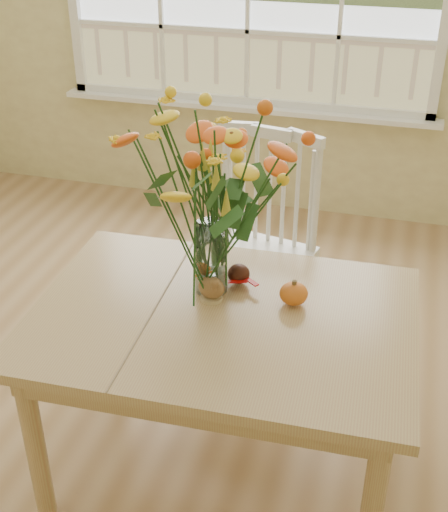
# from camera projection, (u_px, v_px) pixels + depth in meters

# --- Properties ---
(floor) EXTENTS (4.00, 4.50, 0.01)m
(floor) POSITION_uv_depth(u_px,v_px,m) (115.00, 428.00, 2.85)
(floor) COLOR #9E774C
(floor) RESTS_ON ground
(dining_table) EXTENTS (1.34, 0.98, 0.70)m
(dining_table) POSITION_uv_depth(u_px,v_px,m) (222.00, 336.00, 2.38)
(dining_table) COLOR tan
(dining_table) RESTS_ON floor
(windsor_chair) EXTENTS (0.56, 0.54, 1.04)m
(windsor_chair) POSITION_uv_depth(u_px,v_px,m) (259.00, 238.00, 3.06)
(windsor_chair) COLOR white
(windsor_chair) RESTS_ON floor
(flower_vase) EXTENTS (0.55, 0.55, 0.65)m
(flower_vase) POSITION_uv_depth(u_px,v_px,m) (210.00, 190.00, 2.27)
(flower_vase) COLOR white
(flower_vase) RESTS_ON dining_table
(pumpkin) EXTENTS (0.10, 0.10, 0.08)m
(pumpkin) POSITION_uv_depth(u_px,v_px,m) (294.00, 295.00, 2.37)
(pumpkin) COLOR orange
(pumpkin) RESTS_ON dining_table
(turkey_figurine) EXTENTS (0.12, 0.10, 0.12)m
(turkey_figurine) POSITION_uv_depth(u_px,v_px,m) (211.00, 287.00, 2.39)
(turkey_figurine) COLOR #CCB78C
(turkey_figurine) RESTS_ON dining_table
(dark_gourd) EXTENTS (0.13, 0.09, 0.07)m
(dark_gourd) POSITION_uv_depth(u_px,v_px,m) (239.00, 275.00, 2.49)
(dark_gourd) COLOR #38160F
(dark_gourd) RESTS_ON dining_table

